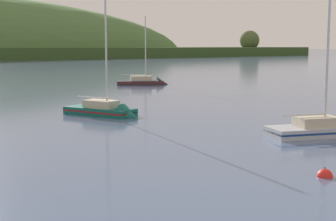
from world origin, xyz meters
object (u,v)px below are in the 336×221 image
(sailboat_outer_reach, at_px, (327,131))
(mooring_buoy_off_fishing_boat, at_px, (325,177))
(sailboat_far_left, at_px, (107,114))
(sailboat_midwater_white, at_px, (146,84))

(sailboat_outer_reach, bearing_deg, mooring_buoy_off_fishing_boat, -123.61)
(sailboat_far_left, bearing_deg, sailboat_outer_reach, 1.88)
(sailboat_midwater_white, distance_m, sailboat_far_left, 32.12)
(sailboat_midwater_white, bearing_deg, sailboat_far_left, -100.66)
(sailboat_far_left, bearing_deg, sailboat_midwater_white, 119.30)
(sailboat_far_left, height_order, mooring_buoy_off_fishing_boat, sailboat_far_left)
(sailboat_midwater_white, relative_size, sailboat_outer_reach, 1.03)
(sailboat_midwater_white, xyz_separation_m, sailboat_outer_reach, (-12.45, -41.08, 0.10))
(sailboat_far_left, xyz_separation_m, mooring_buoy_off_fishing_boat, (-1.10, -22.06, -0.15))
(sailboat_far_left, bearing_deg, mooring_buoy_off_fishing_boat, -25.75)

